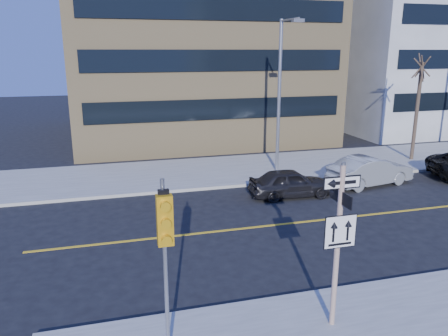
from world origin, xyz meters
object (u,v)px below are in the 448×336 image
object	(u,v)px
parked_car_a	(291,183)
parked_car_b	(370,171)
traffic_signal	(165,235)
street_tree_west	(422,69)
sign_pole	(338,237)
streetlight_a	(281,87)

from	to	relation	value
parked_car_a	parked_car_b	bearing A→B (deg)	-79.82
traffic_signal	parked_car_a	size ratio (longest dim) A/B	1.03
parked_car_b	street_tree_west	distance (m)	8.00
parked_car_a	street_tree_west	xyz separation A→B (m)	(9.91, 4.24, 4.86)
sign_pole	parked_car_a	xyz separation A→B (m)	(3.09, 9.58, -1.78)
sign_pole	street_tree_west	bearing A→B (deg)	46.74
sign_pole	street_tree_west	size ratio (longest dim) A/B	0.64
parked_car_a	streetlight_a	size ratio (longest dim) A/B	0.48
traffic_signal	sign_pole	bearing A→B (deg)	2.11
traffic_signal	streetlight_a	xyz separation A→B (m)	(8.00, 13.42, 1.73)
traffic_signal	parked_car_a	distance (m)	12.27
sign_pole	parked_car_a	bearing A→B (deg)	72.12
traffic_signal	street_tree_west	distance (m)	22.14
traffic_signal	parked_car_a	xyz separation A→B (m)	(7.09, 9.73, -2.37)
parked_car_b	street_tree_west	bearing A→B (deg)	-66.43
traffic_signal	parked_car_b	size ratio (longest dim) A/B	0.89
streetlight_a	traffic_signal	bearing A→B (deg)	-120.80
parked_car_a	street_tree_west	distance (m)	11.82
traffic_signal	parked_car_b	bearing A→B (deg)	41.51
streetlight_a	street_tree_west	distance (m)	9.05
sign_pole	parked_car_b	world-z (taller)	sign_pole
parked_car_b	streetlight_a	bearing A→B (deg)	39.68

